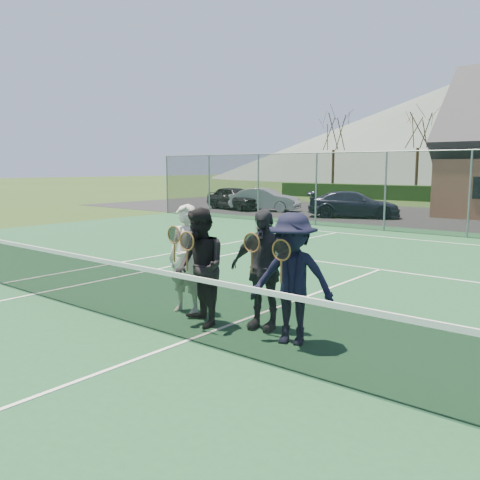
{
  "coord_description": "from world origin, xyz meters",
  "views": [
    {
      "loc": [
        4.86,
        -4.8,
        2.41
      ],
      "look_at": [
        -0.27,
        1.5,
        1.25
      ],
      "focal_mm": 38.0,
      "sensor_mm": 36.0,
      "label": 1
    }
  ],
  "objects_px": {
    "car_c": "(354,205)",
    "player_a": "(186,259)",
    "car_a": "(235,198)",
    "player_c": "(263,269)",
    "player_d": "(292,279)",
    "car_b": "(265,200)",
    "tennis_net": "(187,305)",
    "player_b": "(200,267)"
  },
  "relations": [
    {
      "from": "tennis_net",
      "to": "player_a",
      "type": "distance_m",
      "value": 1.49
    },
    {
      "from": "car_a",
      "to": "tennis_net",
      "type": "distance_m",
      "value": 22.42
    },
    {
      "from": "car_a",
      "to": "player_b",
      "type": "bearing_deg",
      "value": -129.67
    },
    {
      "from": "car_b",
      "to": "tennis_net",
      "type": "distance_m",
      "value": 21.54
    },
    {
      "from": "player_a",
      "to": "player_c",
      "type": "bearing_deg",
      "value": 4.05
    },
    {
      "from": "player_c",
      "to": "player_d",
      "type": "height_order",
      "value": "same"
    },
    {
      "from": "player_a",
      "to": "car_a",
      "type": "bearing_deg",
      "value": 127.58
    },
    {
      "from": "player_a",
      "to": "car_c",
      "type": "bearing_deg",
      "value": 107.81
    },
    {
      "from": "car_b",
      "to": "tennis_net",
      "type": "xyz_separation_m",
      "value": [
        11.91,
        -17.95,
        -0.1
      ]
    },
    {
      "from": "tennis_net",
      "to": "player_a",
      "type": "height_order",
      "value": "player_a"
    },
    {
      "from": "player_b",
      "to": "player_c",
      "type": "distance_m",
      "value": 0.95
    },
    {
      "from": "player_a",
      "to": "tennis_net",
      "type": "bearing_deg",
      "value": -44.93
    },
    {
      "from": "car_b",
      "to": "player_d",
      "type": "xyz_separation_m",
      "value": [
        13.07,
        -17.1,
        0.28
      ]
    },
    {
      "from": "car_a",
      "to": "player_d",
      "type": "xyz_separation_m",
      "value": [
        14.99,
        -16.8,
        0.25
      ]
    },
    {
      "from": "player_a",
      "to": "player_c",
      "type": "xyz_separation_m",
      "value": [
        1.49,
        0.11,
        -0.0
      ]
    },
    {
      "from": "car_a",
      "to": "player_b",
      "type": "xyz_separation_m",
      "value": [
        13.46,
        -17.0,
        0.25
      ]
    },
    {
      "from": "car_c",
      "to": "player_a",
      "type": "distance_m",
      "value": 17.5
    },
    {
      "from": "car_b",
      "to": "player_b",
      "type": "distance_m",
      "value": 20.8
    },
    {
      "from": "player_c",
      "to": "player_d",
      "type": "bearing_deg",
      "value": -21.15
    },
    {
      "from": "car_b",
      "to": "player_b",
      "type": "xyz_separation_m",
      "value": [
        11.55,
        -17.3,
        0.29
      ]
    },
    {
      "from": "car_b",
      "to": "player_d",
      "type": "distance_m",
      "value": 21.52
    },
    {
      "from": "car_b",
      "to": "player_a",
      "type": "xyz_separation_m",
      "value": [
        10.89,
        -16.93,
        0.29
      ]
    },
    {
      "from": "car_b",
      "to": "player_b",
      "type": "relative_size",
      "value": 2.14
    },
    {
      "from": "car_a",
      "to": "player_c",
      "type": "xyz_separation_m",
      "value": [
        14.29,
        -16.53,
        0.25
      ]
    },
    {
      "from": "car_a",
      "to": "car_b",
      "type": "height_order",
      "value": "car_a"
    },
    {
      "from": "car_b",
      "to": "player_a",
      "type": "height_order",
      "value": "player_a"
    },
    {
      "from": "car_c",
      "to": "player_c",
      "type": "xyz_separation_m",
      "value": [
        6.84,
        -16.56,
        0.29
      ]
    },
    {
      "from": "player_a",
      "to": "player_c",
      "type": "relative_size",
      "value": 1.0
    },
    {
      "from": "tennis_net",
      "to": "player_a",
      "type": "xyz_separation_m",
      "value": [
        -1.02,
        1.02,
        0.38
      ]
    },
    {
      "from": "player_d",
      "to": "tennis_net",
      "type": "bearing_deg",
      "value": -143.79
    },
    {
      "from": "car_c",
      "to": "player_b",
      "type": "distance_m",
      "value": 18.07
    },
    {
      "from": "player_c",
      "to": "player_b",
      "type": "bearing_deg",
      "value": -150.11
    },
    {
      "from": "car_c",
      "to": "tennis_net",
      "type": "xyz_separation_m",
      "value": [
        6.37,
        -17.68,
        -0.1
      ]
    },
    {
      "from": "player_d",
      "to": "car_a",
      "type": "bearing_deg",
      "value": 131.74
    },
    {
      "from": "car_b",
      "to": "tennis_net",
      "type": "height_order",
      "value": "car_b"
    },
    {
      "from": "car_a",
      "to": "car_b",
      "type": "distance_m",
      "value": 1.94
    },
    {
      "from": "player_b",
      "to": "player_c",
      "type": "bearing_deg",
      "value": 29.89
    },
    {
      "from": "player_c",
      "to": "car_c",
      "type": "bearing_deg",
      "value": 112.45
    },
    {
      "from": "player_b",
      "to": "player_c",
      "type": "relative_size",
      "value": 1.0
    },
    {
      "from": "car_b",
      "to": "tennis_net",
      "type": "bearing_deg",
      "value": -163.33
    },
    {
      "from": "player_a",
      "to": "player_b",
      "type": "bearing_deg",
      "value": -29.24
    },
    {
      "from": "car_a",
      "to": "player_c",
      "type": "distance_m",
      "value": 21.85
    }
  ]
}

